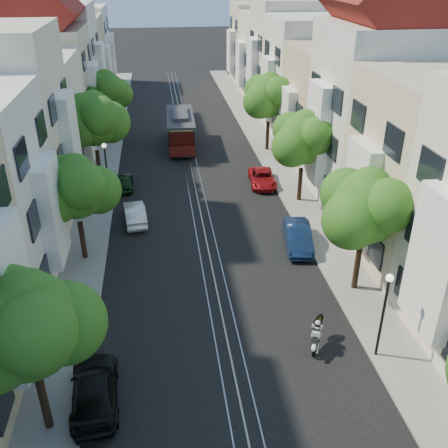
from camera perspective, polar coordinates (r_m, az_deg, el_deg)
name	(u,v)px	position (r m, az deg, el deg)	size (l,w,h in m)	color
ground	(191,166)	(42.53, -3.82, 6.65)	(200.00, 200.00, 0.00)	black
sidewalk_east	(275,161)	(43.54, 5.81, 7.17)	(2.50, 80.00, 0.12)	gray
sidewalk_west	(103,169)	(42.70, -13.62, 6.08)	(2.50, 80.00, 0.12)	gray
rail_left	(184,166)	(42.50, -4.56, 6.62)	(0.06, 80.00, 0.02)	gray
rail_slot	(191,166)	(42.53, -3.82, 6.66)	(0.06, 80.00, 0.02)	gray
rail_right	(197,165)	(42.56, -3.07, 6.70)	(0.06, 80.00, 0.02)	gray
lane_line	(191,166)	(42.53, -3.82, 6.65)	(0.08, 80.00, 0.01)	tan
townhouses_east	(333,100)	(43.24, 12.31, 13.66)	(7.75, 72.00, 12.00)	beige
townhouses_west	(35,112)	(41.87, -20.82, 11.90)	(7.75, 72.00, 11.76)	silver
tree_e_b	(367,209)	(25.12, 16.02, 1.70)	(4.93, 4.08, 6.68)	black
tree_e_c	(304,140)	(34.74, 9.16, 9.49)	(4.84, 3.99, 6.52)	black
tree_e_d	(270,97)	(44.90, 5.25, 14.26)	(5.01, 4.16, 6.85)	black
tree_w_a	(28,328)	(17.84, -21.46, -10.99)	(4.93, 4.08, 6.68)	black
tree_w_b	(76,190)	(28.19, -16.55, 3.80)	(4.72, 3.87, 6.27)	black
tree_w_c	(94,120)	(38.26, -14.65, 11.39)	(5.13, 4.28, 7.09)	black
tree_w_d	(106,92)	(48.98, -13.36, 14.47)	(4.84, 3.99, 6.52)	black
lamp_east	(385,304)	(21.84, 17.92, -8.66)	(0.32, 0.32, 4.16)	black
lamp_west	(106,163)	(36.04, -13.33, 6.80)	(0.32, 0.32, 4.16)	black
sportbike_rider	(316,333)	(22.96, 10.51, -12.19)	(1.03, 1.73, 1.32)	black
cable_car	(181,128)	(46.71, -4.98, 10.86)	(2.63, 7.82, 2.98)	black
parked_car_e_mid	(298,236)	(30.30, 8.44, -1.41)	(1.45, 4.17, 1.37)	#0D1E42
parked_car_e_far	(262,178)	(38.60, 4.40, 5.26)	(1.86, 4.03, 1.12)	maroon
parked_car_w_near	(95,390)	(20.97, -14.57, -17.85)	(1.79, 4.41, 1.28)	black
parked_car_w_mid	(135,214)	(33.35, -10.14, 1.18)	(1.30, 3.74, 1.23)	silver
parked_car_w_far	(124,181)	(38.63, -11.35, 4.81)	(1.34, 3.34, 1.14)	black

